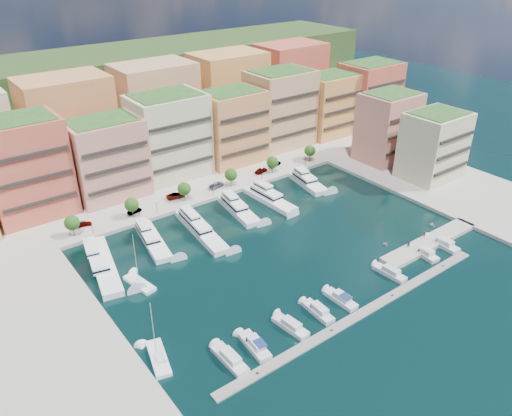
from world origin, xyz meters
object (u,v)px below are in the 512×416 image
(cruiser_6, at_px, (390,273))
(sailboat_2, at_px, (140,284))
(cruiser_1, at_px, (255,346))
(person_1, at_px, (424,234))
(car_4, at_px, (261,170))
(yacht_1, at_px, (152,239))
(lamppost_2, at_px, (213,187))
(cruiser_4, at_px, (341,299))
(car_2, at_px, (176,195))
(lamppost_3, at_px, (262,172))
(cruiser_0, at_px, (230,359))
(sailboat_0, at_px, (159,359))
(cruiser_3, at_px, (318,312))
(cruiser_9, at_px, (443,244))
(car_0, at_px, (84,224))
(lamppost_1, at_px, (156,205))
(tree_5, at_px, (310,151))
(yacht_3, at_px, (237,208))
(lamppost_0, at_px, (91,225))
(car_1, at_px, (134,211))
(cruiser_8, at_px, (425,254))
(tender_3, at_px, (432,224))
(tree_2, at_px, (184,189))
(yacht_4, at_px, (269,198))
(tender_1, at_px, (385,243))
(car_5, at_px, (275,164))
(tree_4, at_px, (272,162))
(yacht_0, at_px, (102,262))
(tree_3, at_px, (231,175))
(tree_1, at_px, (132,205))
(cruiser_2, at_px, (291,326))
(tree_0, at_px, (72,223))
(yacht_5, at_px, (307,181))
(car_3, at_px, (216,185))

(cruiser_6, distance_m, sailboat_2, 55.99)
(cruiser_1, distance_m, person_1, 56.72)
(car_4, bearing_deg, yacht_1, 94.37)
(lamppost_2, bearing_deg, cruiser_4, -94.03)
(car_2, bearing_deg, lamppost_3, -91.81)
(cruiser_0, relative_size, sailboat_0, 0.67)
(cruiser_3, relative_size, cruiser_4, 1.01)
(cruiser_3, relative_size, person_1, 4.88)
(cruiser_4, xyz_separation_m, cruiser_9, (35.76, 0.01, -0.02))
(person_1, bearing_deg, car_0, -82.39)
(cruiser_6, xyz_separation_m, sailboat_0, (-53.83, 8.01, -0.24))
(lamppost_1, bearing_deg, cruiser_1, -98.61)
(lamppost_3, bearing_deg, tree_5, 5.97)
(yacht_3, xyz_separation_m, cruiser_6, (10.49, -45.22, -0.66))
(tree_5, bearing_deg, lamppost_0, -178.27)
(car_0, distance_m, car_1, 13.73)
(lamppost_3, xyz_separation_m, cruiser_8, (6.55, -55.78, -3.28))
(car_1, relative_size, car_2, 0.75)
(tender_3, relative_size, car_2, 0.31)
(tree_2, bearing_deg, car_4, 4.51)
(yacht_4, height_order, cruiser_6, yacht_4)
(tree_2, distance_m, tender_1, 57.02)
(tender_1, xyz_separation_m, car_5, (7.29, 52.77, 1.38))
(tree_4, distance_m, yacht_1, 51.11)
(yacht_3, relative_size, car_4, 3.88)
(cruiser_0, xyz_separation_m, sailboat_0, (-10.06, 8.02, -0.24))
(yacht_0, relative_size, tender_1, 15.21)
(tree_2, height_order, tree_3, same)
(lamppost_1, bearing_deg, car_5, 7.44)
(tree_1, distance_m, sailboat_2, 30.05)
(cruiser_2, bearing_deg, person_1, 5.46)
(cruiser_0, height_order, sailboat_2, sailboat_2)
(tree_0, height_order, tree_4, same)
(yacht_1, xyz_separation_m, car_2, (15.97, 16.43, 0.67))
(yacht_4, relative_size, tender_1, 11.75)
(lamppost_1, bearing_deg, tree_1, 159.03)
(yacht_4, distance_m, cruiser_4, 47.57)
(tree_1, height_order, cruiser_4, tree_1)
(lamppost_3, distance_m, yacht_4, 12.80)
(yacht_5, height_order, cruiser_6, yacht_5)
(yacht_3, height_order, cruiser_9, yacht_3)
(yacht_4, height_order, sailboat_0, sailboat_0)
(cruiser_4, distance_m, tender_3, 42.77)
(cruiser_0, bearing_deg, car_3, 59.04)
(lamppost_2, xyz_separation_m, tender_1, (20.74, -46.76, -3.39))
(lamppost_2, xyz_separation_m, cruiser_1, (-26.45, -55.81, -3.26))
(cruiser_9, bearing_deg, tree_1, 133.86)
(car_2, relative_size, car_4, 1.14)
(yacht_0, bearing_deg, sailboat_0, -95.10)
(cruiser_3, height_order, car_1, car_1)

